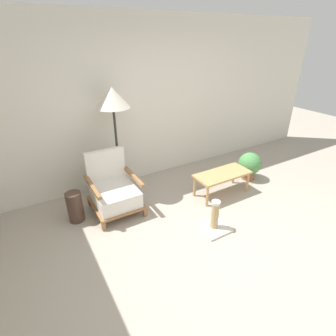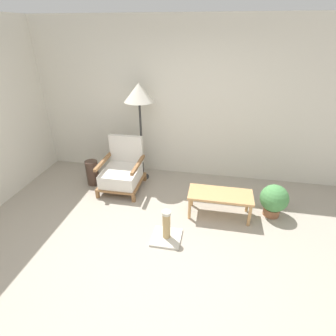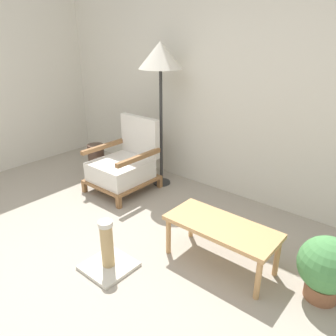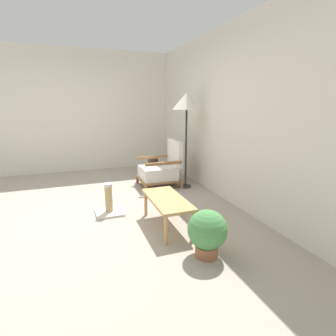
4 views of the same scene
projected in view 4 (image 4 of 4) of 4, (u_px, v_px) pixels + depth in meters
name	position (u px, v px, depth m)	size (l,w,h in m)	color
ground_plane	(71.00, 217.00, 3.65)	(14.00, 14.00, 0.00)	#A89E8E
wall_back	(226.00, 115.00, 4.13)	(8.00, 0.06, 2.70)	silver
wall_left	(89.00, 112.00, 5.95)	(0.06, 8.00, 2.70)	silver
armchair	(161.00, 169.00, 4.97)	(0.67, 0.74, 0.86)	olive
floor_lamp	(187.00, 103.00, 4.59)	(0.50, 0.50, 1.73)	#2D2D2D
coffee_table	(167.00, 202.00, 3.29)	(0.92, 0.41, 0.38)	tan
vase	(153.00, 167.00, 5.52)	(0.22, 0.22, 0.45)	#473328
potted_plant	(207.00, 232.00, 2.64)	(0.41, 0.41, 0.50)	#935B3D
scratching_post	(109.00, 205.00, 3.74)	(0.38, 0.38, 0.44)	beige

